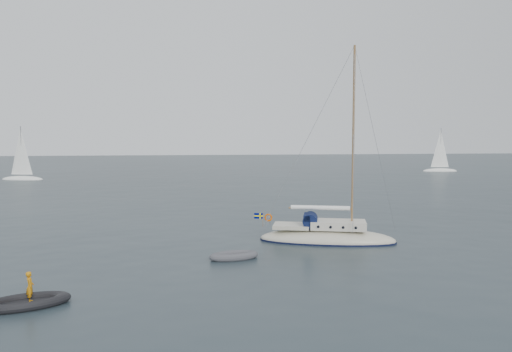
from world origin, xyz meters
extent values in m
plane|color=black|center=(0.00, 0.00, 0.00)|extent=(300.00, 300.00, 0.00)
ellipsoid|color=beige|center=(2.41, 1.61, 0.15)|extent=(8.71, 2.71, 1.45)
cube|color=beige|center=(3.09, 1.61, 1.14)|extent=(3.48, 1.84, 0.53)
cube|color=beige|center=(0.09, 1.61, 0.99)|extent=(2.32, 1.84, 0.24)
cylinder|color=#0D173B|center=(1.30, 1.61, 1.41)|extent=(0.93, 1.60, 0.93)
cube|color=#0D173B|center=(1.11, 1.61, 1.60)|extent=(0.44, 1.60, 0.39)
cylinder|color=#9C7146|center=(3.96, 1.61, 6.68)|extent=(0.15, 0.15, 11.61)
cylinder|color=#9C7146|center=(3.96, 1.61, 7.26)|extent=(0.05, 2.13, 0.05)
cylinder|color=#9C7146|center=(1.93, 1.61, 2.18)|extent=(4.06, 0.10, 0.10)
cylinder|color=white|center=(1.93, 1.61, 2.23)|extent=(3.78, 0.27, 0.27)
cylinder|color=gray|center=(-1.46, 1.61, 1.40)|extent=(0.04, 2.13, 0.04)
torus|color=#E65500|center=(-1.51, 2.19, 1.40)|extent=(0.52, 0.10, 0.52)
cylinder|color=#9C7146|center=(-1.80, 1.61, 1.31)|extent=(0.03, 0.03, 0.87)
cube|color=#00095D|center=(-2.09, 1.61, 1.60)|extent=(0.58, 0.02, 0.37)
cube|color=yellow|center=(-2.09, 1.61, 1.60)|extent=(0.60, 0.03, 0.09)
cube|color=yellow|center=(-1.98, 1.61, 1.60)|extent=(0.09, 0.03, 0.39)
cylinder|color=black|center=(1.83, 2.54, 1.14)|extent=(0.17, 0.06, 0.17)
cylinder|color=black|center=(1.83, 0.68, 1.14)|extent=(0.17, 0.06, 0.17)
cylinder|color=black|center=(2.61, 2.54, 1.14)|extent=(0.17, 0.06, 0.17)
cylinder|color=black|center=(2.61, 0.68, 1.14)|extent=(0.17, 0.06, 0.17)
cylinder|color=black|center=(3.38, 2.54, 1.14)|extent=(0.17, 0.06, 0.17)
cylinder|color=black|center=(3.38, 0.68, 1.14)|extent=(0.17, 0.06, 0.17)
cylinder|color=black|center=(4.16, 2.54, 1.14)|extent=(0.17, 0.06, 0.17)
cylinder|color=black|center=(4.16, 0.68, 1.14)|extent=(0.17, 0.06, 0.17)
cube|color=#515157|center=(-3.99, -2.03, 0.12)|extent=(1.73, 0.71, 0.10)
cube|color=black|center=(-13.01, -8.65, 0.13)|extent=(2.16, 0.90, 0.11)
imported|color=orange|center=(-12.83, -8.65, 0.79)|extent=(0.31, 0.46, 1.26)
ellipsoid|color=white|center=(41.69, 60.78, 0.06)|extent=(6.67, 2.22, 1.11)
cylinder|color=gray|center=(41.69, 60.78, 4.45)|extent=(0.11, 0.11, 7.78)
cone|color=white|center=(41.63, 60.78, 4.45)|extent=(3.56, 3.56, 7.23)
ellipsoid|color=white|center=(-32.06, 52.38, 0.06)|extent=(6.67, 2.22, 1.11)
cylinder|color=gray|center=(-32.06, 52.38, 4.45)|extent=(0.11, 0.11, 7.79)
cone|color=white|center=(-32.11, 52.38, 4.45)|extent=(3.56, 3.56, 7.23)
camera|label=1|loc=(-6.50, -29.26, 6.85)|focal=35.00mm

